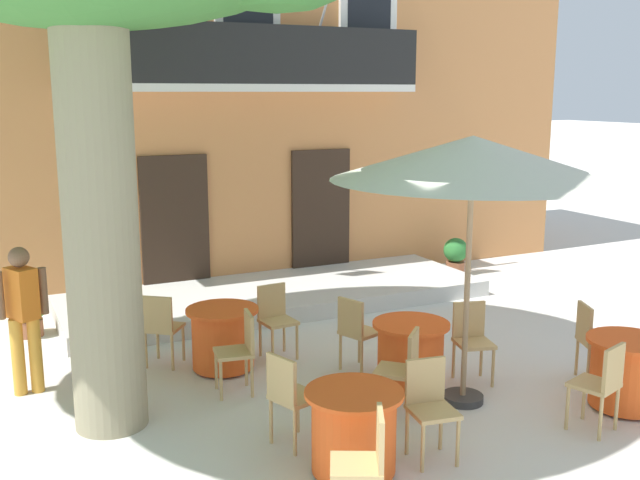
# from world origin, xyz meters

# --- Properties ---
(ground_plane) EXTENTS (120.00, 120.00, 0.00)m
(ground_plane) POSITION_xyz_m (0.00, 0.00, 0.00)
(ground_plane) COLOR silver
(building_facade) EXTENTS (13.00, 5.09, 7.50)m
(building_facade) POSITION_xyz_m (-0.56, 6.99, 3.75)
(building_facade) COLOR #CC844C
(building_facade) RESTS_ON ground
(entrance_step_platform) EXTENTS (6.59, 2.23, 0.25)m
(entrance_step_platform) POSITION_xyz_m (-0.56, 3.88, 0.12)
(entrance_step_platform) COLOR silver
(entrance_step_platform) RESTS_ON ground
(cafe_table_near_tree) EXTENTS (0.86, 0.86, 0.76)m
(cafe_table_near_tree) POSITION_xyz_m (-0.49, 0.11, 0.39)
(cafe_table_near_tree) COLOR #EA561E
(cafe_table_near_tree) RESTS_ON ground
(cafe_chair_near_tree_0) EXTENTS (0.49, 0.49, 0.91)m
(cafe_chair_near_tree_0) POSITION_xyz_m (0.25, -0.01, 0.53)
(cafe_chair_near_tree_0) COLOR tan
(cafe_chair_near_tree_0) RESTS_ON ground
(cafe_chair_near_tree_1) EXTENTS (0.51, 0.51, 0.91)m
(cafe_chair_near_tree_1) POSITION_xyz_m (-0.81, 0.79, 0.53)
(cafe_chair_near_tree_1) COLOR tan
(cafe_chair_near_tree_1) RESTS_ON ground
(cafe_chair_near_tree_2) EXTENTS (0.57, 0.57, 0.91)m
(cafe_chair_near_tree_2) POSITION_xyz_m (-0.96, -0.48, 0.53)
(cafe_chair_near_tree_2) COLOR tan
(cafe_chair_near_tree_2) RESTS_ON ground
(cafe_table_middle) EXTENTS (0.86, 0.86, 0.76)m
(cafe_table_middle) POSITION_xyz_m (1.26, -1.35, 0.39)
(cafe_table_middle) COLOR #EA561E
(cafe_table_middle) RESTS_ON ground
(cafe_chair_middle_1) EXTENTS (0.53, 0.53, 0.91)m
(cafe_chair_middle_1) POSITION_xyz_m (1.49, -0.63, 0.53)
(cafe_chair_middle_1) COLOR tan
(cafe_chair_middle_1) RESTS_ON ground
(cafe_chair_middle_2) EXTENTS (0.50, 0.50, 0.91)m
(cafe_chair_middle_2) POSITION_xyz_m (0.57, -1.65, 0.53)
(cafe_chair_middle_2) COLOR tan
(cafe_chair_middle_2) RESTS_ON ground
(cafe_table_front) EXTENTS (0.86, 0.86, 0.76)m
(cafe_table_front) POSITION_xyz_m (-2.21, 1.55, 0.39)
(cafe_table_front) COLOR #EA561E
(cafe_table_front) RESTS_ON ground
(cafe_chair_front_0) EXTENTS (0.43, 0.43, 0.91)m
(cafe_chair_front_0) POSITION_xyz_m (-1.47, 1.70, 0.53)
(cafe_chair_front_0) COLOR tan
(cafe_chair_front_0) RESTS_ON ground
(cafe_chair_front_1) EXTENTS (0.56, 0.56, 0.91)m
(cafe_chair_front_1) POSITION_xyz_m (-2.85, 1.95, 0.53)
(cafe_chair_front_1) COLOR tan
(cafe_chair_front_1) RESTS_ON ground
(cafe_chair_front_2) EXTENTS (0.46, 0.46, 0.91)m
(cafe_chair_front_2) POSITION_xyz_m (-2.26, 0.80, 0.53)
(cafe_chair_front_2) COLOR tan
(cafe_chair_front_2) RESTS_ON ground
(cafe_table_far_side) EXTENTS (0.86, 0.86, 0.76)m
(cafe_table_far_side) POSITION_xyz_m (-1.97, -1.29, 0.39)
(cafe_table_far_side) COLOR #EA561E
(cafe_table_far_side) RESTS_ON ground
(cafe_chair_far_side_0) EXTENTS (0.54, 0.54, 0.91)m
(cafe_chair_far_side_0) POSITION_xyz_m (-2.24, -2.00, 0.53)
(cafe_chair_far_side_0) COLOR tan
(cafe_chair_far_side_0) RESTS_ON ground
(cafe_chair_far_side_1) EXTENTS (0.46, 0.46, 0.91)m
(cafe_chair_far_side_1) POSITION_xyz_m (-1.22, -1.33, 0.53)
(cafe_chair_far_side_1) COLOR tan
(cafe_chair_far_side_1) RESTS_ON ground
(cafe_chair_far_side_2) EXTENTS (0.50, 0.50, 0.91)m
(cafe_chair_far_side_2) POSITION_xyz_m (-2.27, -0.60, 0.53)
(cafe_chair_far_side_2) COLOR tan
(cafe_chair_far_side_2) RESTS_ON ground
(cafe_umbrella) EXTENTS (2.90, 2.90, 2.85)m
(cafe_umbrella) POSITION_xyz_m (-0.19, -0.48, 2.61)
(cafe_umbrella) COLOR #997A56
(cafe_umbrella) RESTS_ON ground
(ground_planter_left) EXTENTS (0.45, 0.45, 0.49)m
(ground_planter_left) POSITION_xyz_m (-4.21, 3.87, 0.28)
(ground_planter_left) COLOR #995638
(ground_planter_left) RESTS_ON ground
(ground_planter_right) EXTENTS (0.44, 0.44, 0.68)m
(ground_planter_right) POSITION_xyz_m (3.09, 4.18, 0.38)
(ground_planter_right) COLOR #995638
(ground_planter_right) RESTS_ON ground
(pedestrian_near_entrance) EXTENTS (0.53, 0.40, 1.65)m
(pedestrian_near_entrance) POSITION_xyz_m (-4.38, 1.81, 0.94)
(pedestrian_near_entrance) COLOR gold
(pedestrian_near_entrance) RESTS_ON ground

